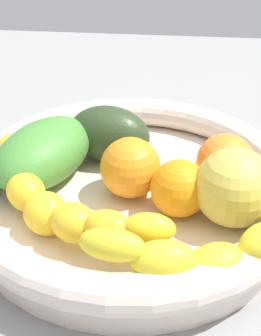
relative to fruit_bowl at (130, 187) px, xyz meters
The scene contains 10 objects.
kitchen_counter 4.38cm from the fruit_bowl, ahead, with size 120.00×120.00×3.00cm, color gray.
fruit_bowl is the anchor object (origin of this frame).
banana_draped_left 13.87cm from the fruit_bowl, 55.14° to the right, with size 20.92×10.57×5.68cm.
banana_draped_right 8.78cm from the fruit_bowl, 136.92° to the right, with size 19.07×15.30×4.91cm.
orange_front 2.37cm from the fruit_bowl, 70.08° to the left, with size 6.08×6.08×6.08cm, color orange.
orange_mid_left 9.84cm from the fruit_bowl, 12.88° to the left, with size 5.88×5.88×5.88cm, color orange.
orange_mid_right 5.91cm from the fruit_bowl, 28.47° to the right, with size 5.49×5.49×5.49cm, color orange.
avocado_dark 7.70cm from the fruit_bowl, 114.65° to the left, with size 9.24×5.93×6.45cm, color #2D4022.
mango_green 9.71cm from the fruit_bowl, 168.74° to the left, with size 12.92×7.81×6.14cm, color #488E39.
apple_yellow 10.75cm from the fruit_bowl, 18.65° to the right, with size 7.34×7.34×7.34cm, color #DCC74F.
Camera 1 is at (4.23, -40.01, 33.83)cm, focal length 51.87 mm.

